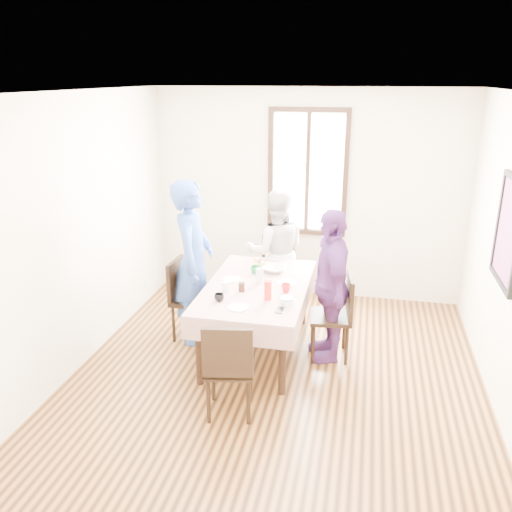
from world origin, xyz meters
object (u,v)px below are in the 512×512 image
(person_left, at_px, (193,262))
(person_far, at_px, (276,251))
(chair_far, at_px, (276,275))
(chair_right, at_px, (330,317))
(person_right, at_px, (330,285))
(dining_table, at_px, (257,319))
(chair_left, at_px, (193,300))
(chair_near, at_px, (230,366))

(person_left, bearing_deg, person_far, -45.23)
(chair_far, relative_size, person_far, 0.59)
(chair_right, bearing_deg, person_right, 82.53)
(dining_table, xyz_separation_m, chair_left, (-0.77, 0.15, 0.08))
(chair_left, distance_m, person_far, 1.26)
(dining_table, distance_m, chair_left, 0.79)
(dining_table, bearing_deg, person_right, 3.89)
(person_right, bearing_deg, chair_near, -46.60)
(chair_right, xyz_separation_m, person_far, (-0.77, 1.05, 0.32))
(chair_left, bearing_deg, person_left, 92.76)
(chair_left, xyz_separation_m, chair_right, (1.53, -0.10, 0.00))
(chair_near, bearing_deg, person_left, 110.47)
(chair_far, height_order, person_right, person_right)
(chair_right, relative_size, person_right, 0.57)
(dining_table, bearing_deg, chair_far, 90.00)
(chair_left, height_order, chair_far, same)
(chair_left, bearing_deg, chair_far, 144.30)
(person_left, bearing_deg, chair_left, 83.07)
(chair_right, xyz_separation_m, chair_near, (-0.77, -1.17, 0.00))
(chair_far, bearing_deg, chair_left, 50.66)
(person_right, bearing_deg, person_left, -107.93)
(dining_table, relative_size, person_left, 0.90)
(chair_near, xyz_separation_m, person_far, (-0.00, 2.22, 0.32))
(chair_left, height_order, chair_right, same)
(chair_right, height_order, person_right, person_right)
(person_left, xyz_separation_m, person_right, (1.49, -0.10, -0.10))
(dining_table, xyz_separation_m, chair_right, (0.77, 0.05, 0.08))
(person_left, bearing_deg, dining_table, -108.48)
(chair_far, relative_size, chair_near, 1.00)
(person_far, bearing_deg, person_right, 111.99)
(chair_left, xyz_separation_m, person_left, (0.02, 0.00, 0.45))
(dining_table, distance_m, person_right, 0.86)
(dining_table, height_order, person_far, person_far)
(person_left, height_order, person_far, person_left)
(chair_far, bearing_deg, dining_table, 89.12)
(chair_left, bearing_deg, person_far, 143.70)
(person_far, relative_size, person_right, 0.96)
(person_left, relative_size, person_far, 1.17)
(chair_near, bearing_deg, person_far, 80.04)
(person_far, bearing_deg, dining_table, 76.50)
(chair_near, relative_size, person_right, 0.57)
(dining_table, height_order, chair_left, chair_left)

